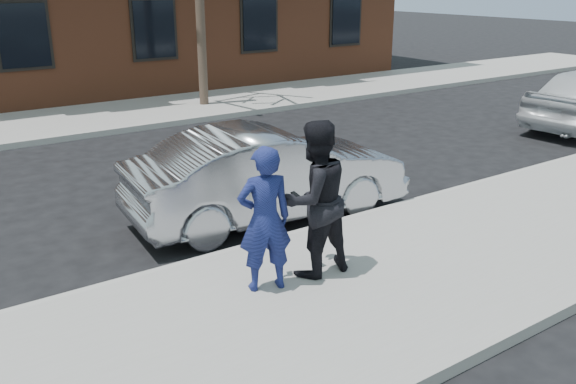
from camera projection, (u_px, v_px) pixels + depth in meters
ground at (292, 307)px, 7.21m from camera, size 100.00×100.00×0.00m
near_sidewalk at (304, 310)px, 6.99m from camera, size 50.00×3.50×0.15m
near_curb at (227, 255)px, 8.39m from camera, size 50.00×0.10×0.15m
far_sidewalk at (46, 124)px, 15.93m from camera, size 50.00×3.50×0.15m
far_curb at (65, 138)px, 14.53m from camera, size 50.00×0.10×0.15m
silver_sedan at (268, 174)px, 9.68m from camera, size 4.63×1.94×1.49m
man_hoodie at (265, 219)px, 7.07m from camera, size 0.74×0.59×1.77m
man_peacoat at (315, 199)px, 7.43m from camera, size 0.96×0.75×1.97m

